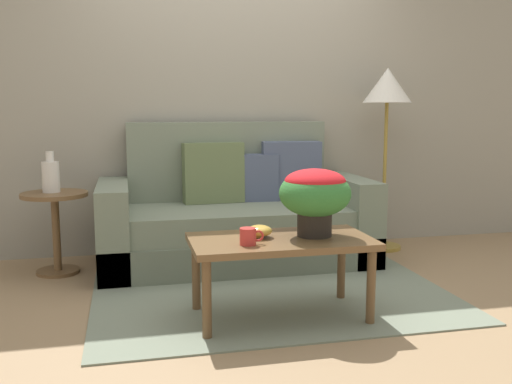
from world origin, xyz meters
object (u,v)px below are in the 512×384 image
(snack_bowl, at_px, (259,231))
(couch, at_px, (236,219))
(table_vase, at_px, (51,176))
(potted_plant, at_px, (315,193))
(coffee_mug, at_px, (249,236))
(coffee_table, at_px, (281,248))
(floor_lamp, at_px, (387,97))
(side_table, at_px, (55,218))

(snack_bowl, bearing_deg, couch, 85.17)
(snack_bowl, distance_m, table_vase, 1.74)
(potted_plant, bearing_deg, coffee_mug, -163.02)
(coffee_table, bearing_deg, potted_plant, 3.07)
(coffee_table, xyz_separation_m, floor_lamp, (1.28, 1.37, 0.87))
(coffee_table, relative_size, side_table, 1.72)
(side_table, bearing_deg, table_vase, 134.42)
(couch, bearing_deg, table_vase, -179.04)
(side_table, height_order, potted_plant, potted_plant)
(table_vase, bearing_deg, couch, 0.96)
(coffee_table, height_order, side_table, side_table)
(side_table, relative_size, table_vase, 2.02)
(potted_plant, bearing_deg, side_table, 141.93)
(coffee_mug, bearing_deg, floor_lamp, 44.85)
(floor_lamp, distance_m, coffee_mug, 2.24)
(table_vase, bearing_deg, coffee_mug, -49.67)
(coffee_table, bearing_deg, snack_bowl, 160.81)
(potted_plant, distance_m, coffee_mug, 0.48)
(coffee_table, height_order, potted_plant, potted_plant)
(side_table, bearing_deg, coffee_mug, -49.74)
(coffee_table, distance_m, snack_bowl, 0.15)
(side_table, height_order, table_vase, table_vase)
(coffee_table, bearing_deg, floor_lamp, 46.90)
(coffee_table, distance_m, table_vase, 1.86)
(table_vase, bearing_deg, side_table, -45.58)
(side_table, bearing_deg, coffee_table, -42.27)
(couch, xyz_separation_m, snack_bowl, (-0.10, -1.22, 0.17))
(coffee_mug, distance_m, snack_bowl, 0.18)
(floor_lamp, distance_m, table_vase, 2.70)
(floor_lamp, height_order, coffee_mug, floor_lamp)
(couch, bearing_deg, floor_lamp, 4.74)
(couch, distance_m, table_vase, 1.40)
(side_table, distance_m, snack_bowl, 1.70)
(coffee_table, distance_m, coffee_mug, 0.26)
(coffee_mug, relative_size, snack_bowl, 0.92)
(coffee_table, bearing_deg, coffee_mug, -151.37)
(coffee_table, bearing_deg, couch, 90.49)
(side_table, xyz_separation_m, snack_bowl, (1.22, -1.18, 0.09))
(couch, bearing_deg, coffee_mug, -98.27)
(floor_lamp, xyz_separation_m, potted_plant, (-1.08, -1.36, -0.56))
(coffee_table, bearing_deg, table_vase, 137.68)
(potted_plant, relative_size, coffee_mug, 3.10)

